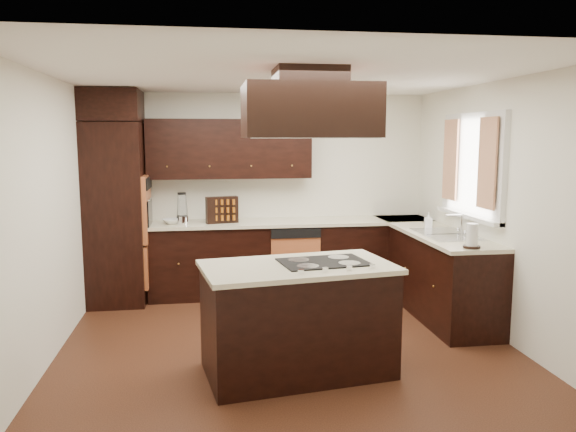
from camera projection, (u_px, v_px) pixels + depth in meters
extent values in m
cube|color=#5A2F1B|center=(287.00, 346.00, 5.32)|extent=(4.20, 4.20, 0.02)
cube|color=white|center=(287.00, 74.00, 4.97)|extent=(4.20, 4.20, 0.02)
cube|color=white|center=(263.00, 192.00, 7.21)|extent=(4.20, 0.02, 2.50)
cube|color=white|center=(342.00, 266.00, 3.08)|extent=(4.20, 0.02, 2.50)
cube|color=white|center=(45.00, 219.00, 4.84)|extent=(0.02, 4.20, 2.50)
cube|color=white|center=(501.00, 210.00, 5.45)|extent=(0.02, 4.20, 2.50)
cube|color=black|center=(117.00, 214.00, 6.59)|extent=(0.65, 0.75, 2.12)
cube|color=#C76536|center=(147.00, 208.00, 6.63)|extent=(0.05, 0.62, 0.78)
cube|color=black|center=(269.00, 259.00, 7.03)|extent=(2.93, 0.60, 0.88)
cube|color=black|center=(431.00, 271.00, 6.40)|extent=(0.60, 2.40, 0.88)
cube|color=beige|center=(269.00, 223.00, 6.95)|extent=(2.93, 0.63, 0.04)
cube|color=beige|center=(431.00, 231.00, 6.34)|extent=(0.63, 2.40, 0.04)
cube|color=black|center=(230.00, 149.00, 6.90)|extent=(2.00, 0.34, 0.72)
cube|color=#C76536|center=(296.00, 267.00, 6.79)|extent=(0.60, 0.05, 0.72)
cube|color=white|center=(473.00, 166.00, 5.93)|extent=(0.06, 1.32, 1.12)
cube|color=white|center=(475.00, 166.00, 5.94)|extent=(0.00, 1.20, 1.00)
cube|color=beige|center=(487.00, 163.00, 5.50)|extent=(0.02, 0.34, 0.90)
cube|color=beige|center=(450.00, 160.00, 6.33)|extent=(0.02, 0.34, 0.90)
cube|color=silver|center=(446.00, 234.00, 5.99)|extent=(0.52, 0.84, 0.01)
cube|color=black|center=(298.00, 321.00, 4.65)|extent=(1.60, 1.03, 0.88)
cube|color=beige|center=(298.00, 267.00, 4.59)|extent=(1.66, 1.09, 0.04)
cube|color=black|center=(324.00, 262.00, 4.65)|extent=(0.77, 0.57, 0.01)
cube|color=black|center=(309.00, 111.00, 4.50)|extent=(1.05, 0.72, 0.42)
cube|color=black|center=(309.00, 76.00, 4.46)|extent=(0.55, 0.50, 0.13)
cylinder|color=silver|center=(182.00, 220.00, 6.71)|extent=(0.15, 0.15, 0.10)
cone|color=silver|center=(182.00, 205.00, 6.68)|extent=(0.13, 0.13, 0.26)
cube|color=black|center=(222.00, 210.00, 6.78)|extent=(0.40, 0.19, 0.32)
imported|color=white|center=(172.00, 221.00, 6.75)|extent=(0.31, 0.31, 0.06)
imported|color=white|center=(428.00, 220.00, 6.42)|extent=(0.10, 0.10, 0.18)
cylinder|color=white|center=(472.00, 236.00, 5.25)|extent=(0.13, 0.13, 0.23)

